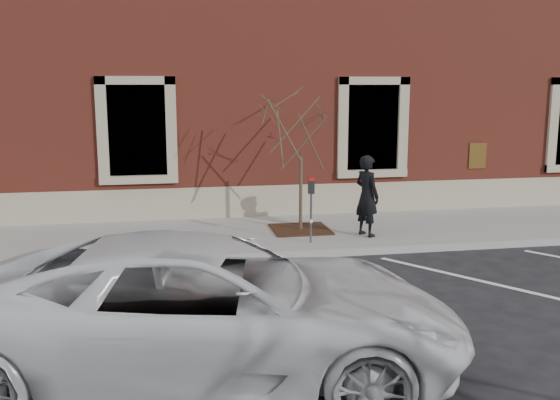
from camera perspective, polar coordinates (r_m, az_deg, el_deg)
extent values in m
plane|color=#28282B|center=(12.81, 0.49, -5.32)|extent=(120.00, 120.00, 0.00)
cube|color=gray|center=(14.46, -0.84, -3.19)|extent=(40.00, 3.50, 0.15)
cube|color=#9E9E99|center=(12.74, 0.54, -5.06)|extent=(40.00, 0.12, 0.15)
cube|color=maroon|center=(20.00, -3.84, 11.89)|extent=(40.00, 8.50, 8.00)
cube|color=gray|center=(16.08, -1.91, -0.07)|extent=(40.00, 0.06, 0.80)
cube|color=black|center=(15.80, -12.90, 6.25)|extent=(1.40, 0.30, 2.20)
cube|color=gray|center=(15.76, -12.75, 1.86)|extent=(1.90, 0.20, 0.20)
cube|color=black|center=(16.68, 8.30, 6.61)|extent=(1.40, 0.30, 2.20)
cube|color=gray|center=(16.64, 8.38, 2.44)|extent=(1.90, 0.20, 0.20)
imported|color=black|center=(14.01, 7.95, 0.39)|extent=(0.68, 0.79, 1.82)
cylinder|color=#595B60|center=(13.34, 2.85, -1.68)|extent=(0.05, 0.05, 1.07)
cube|color=black|center=(13.21, 2.87, 1.18)|extent=(0.13, 0.10, 0.28)
cube|color=red|center=(13.18, 2.88, 1.91)|extent=(0.12, 0.09, 0.06)
cube|color=white|center=(13.30, 2.89, -1.95)|extent=(0.05, 0.00, 0.07)
cube|color=#3A1C12|center=(14.60, 1.89, -2.69)|extent=(1.32, 1.32, 0.03)
cylinder|color=#4D422F|center=(14.42, 1.91, 0.73)|extent=(0.08, 0.08, 1.80)
imported|color=silver|center=(7.60, -6.49, -9.83)|extent=(6.53, 3.86, 1.70)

